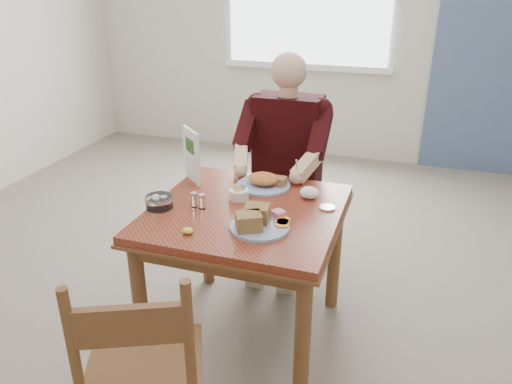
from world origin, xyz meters
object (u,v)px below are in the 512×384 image
(chair_near, at_px, (143,374))
(diner, at_px, (285,151))
(far_plate, at_px, (265,182))
(table, at_px, (246,229))
(near_plate, at_px, (257,221))
(chair_far, at_px, (287,195))

(chair_near, xyz_separation_m, diner, (0.09, 1.58, 0.33))
(chair_near, bearing_deg, far_plate, 85.35)
(table, height_order, near_plate, near_plate)
(diner, bearing_deg, chair_near, -93.10)
(diner, xyz_separation_m, far_plate, (0.01, -0.43, -0.03))
(chair_far, height_order, diner, diner)
(chair_far, height_order, near_plate, chair_far)
(table, height_order, chair_far, chair_far)
(near_plate, distance_m, far_plate, 0.46)
(table, relative_size, far_plate, 3.14)
(chair_near, xyz_separation_m, far_plate, (0.09, 1.15, 0.30))
(diner, height_order, near_plate, diner)
(chair_far, bearing_deg, table, -90.00)
(chair_far, xyz_separation_m, chair_near, (-0.09, -1.67, 0.00))
(chair_far, xyz_separation_m, near_plate, (0.12, -0.97, 0.30))
(far_plate, bearing_deg, near_plate, -76.65)
(near_plate, height_order, far_plate, near_plate)
(near_plate, bearing_deg, far_plate, 103.35)
(table, bearing_deg, chair_near, -95.60)
(table, bearing_deg, diner, 90.00)
(diner, relative_size, near_plate, 4.00)
(diner, distance_m, near_plate, 0.89)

